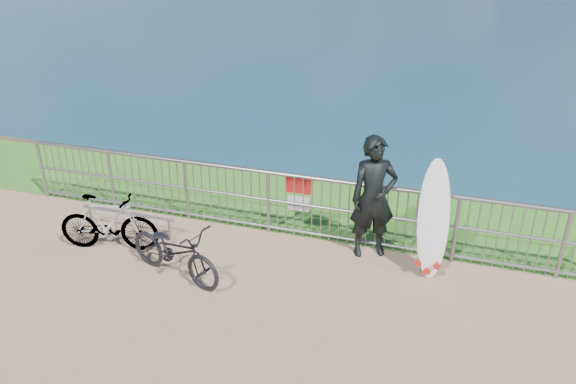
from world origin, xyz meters
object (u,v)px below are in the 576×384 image
(surfer, at_px, (373,198))
(surfboard, at_px, (433,224))
(bicycle_near, at_px, (175,251))
(bicycle_far, at_px, (108,223))

(surfer, relative_size, surfboard, 1.09)
(surfer, distance_m, bicycle_near, 3.06)
(surfboard, bearing_deg, surfer, 162.90)
(surfboard, height_order, bicycle_far, surfboard)
(surfer, bearing_deg, surfboard, -42.00)
(surfboard, distance_m, bicycle_far, 4.97)
(bicycle_far, bearing_deg, surfboard, -92.33)
(surfer, bearing_deg, bicycle_near, -174.68)
(bicycle_far, bearing_deg, bicycle_near, -117.92)
(surfboard, relative_size, bicycle_far, 1.13)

